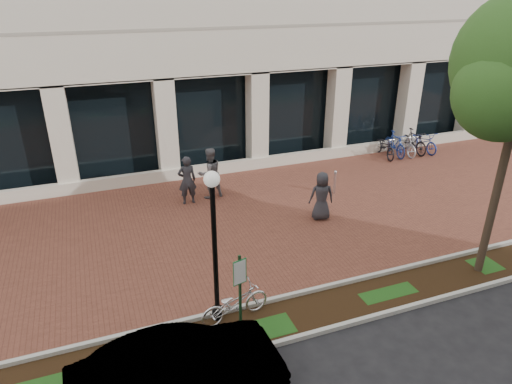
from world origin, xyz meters
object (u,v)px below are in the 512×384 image
object	(u,v)px
pedestrian_right	(322,196)
parking_sign	(240,287)
bike_rack_cluster	(404,143)
sedan_near_curb	(179,373)
lamppost	(214,240)
bollard	(335,182)
locked_bicycle	(235,303)
pedestrian_mid	(210,173)
pedestrian_left	(187,180)

from	to	relation	value
pedestrian_right	parking_sign	bearing A→B (deg)	60.26
bike_rack_cluster	sedan_near_curb	size ratio (longest dim) A/B	0.75
pedestrian_right	lamppost	bearing A→B (deg)	52.48
lamppost	bollard	size ratio (longest dim) A/B	4.01
lamppost	sedan_near_curb	distance (m)	2.91
locked_bicycle	pedestrian_mid	xyz separation A→B (m)	(1.35, 7.08, 0.52)
pedestrian_right	pedestrian_mid	bearing A→B (deg)	-30.13
bollard	lamppost	bearing A→B (deg)	-139.26
lamppost	bike_rack_cluster	bearing A→B (deg)	35.29
pedestrian_mid	sedan_near_curb	xyz separation A→B (m)	(-3.10, -8.96, -0.31)
parking_sign	pedestrian_right	size ratio (longest dim) A/B	1.30
lamppost	locked_bicycle	bearing A→B (deg)	-25.57
bike_rack_cluster	sedan_near_curb	distance (m)	16.84
locked_bicycle	sedan_near_curb	distance (m)	2.58
locked_bicycle	bike_rack_cluster	world-z (taller)	bike_rack_cluster
locked_bicycle	parking_sign	bearing A→B (deg)	163.28
pedestrian_left	locked_bicycle	bearing A→B (deg)	86.71
pedestrian_mid	bollard	distance (m)	4.87
parking_sign	bollard	distance (m)	8.85
lamppost	pedestrian_right	world-z (taller)	lamppost
lamppost	pedestrian_mid	size ratio (longest dim) A/B	1.96
pedestrian_right	bike_rack_cluster	bearing A→B (deg)	-132.20
locked_bicycle	pedestrian_left	world-z (taller)	pedestrian_left
lamppost	bike_rack_cluster	size ratio (longest dim) A/B	1.26
parking_sign	lamppost	distance (m)	1.21
pedestrian_mid	bike_rack_cluster	xyz separation A→B (m)	(10.11, 1.49, -0.46)
lamppost	pedestrian_right	distance (m)	6.32
bollard	sedan_near_curb	bearing A→B (deg)	-135.66
lamppost	bollard	world-z (taller)	lamppost
pedestrian_left	parking_sign	bearing A→B (deg)	86.40
parking_sign	sedan_near_curb	world-z (taller)	parking_sign
pedestrian_mid	bollard	bearing A→B (deg)	150.27
parking_sign	lamppost	xyz separation A→B (m)	(-0.31, 0.88, 0.77)
parking_sign	locked_bicycle	bearing A→B (deg)	68.90
pedestrian_right	sedan_near_curb	size ratio (longest dim) A/B	0.42
pedestrian_left	pedestrian_mid	distance (m)	0.96
lamppost	sedan_near_curb	world-z (taller)	lamppost
bike_rack_cluster	pedestrian_left	bearing A→B (deg)	-167.21
bollard	pedestrian_mid	bearing A→B (deg)	163.18
bollard	sedan_near_curb	world-z (taller)	sedan_near_curb
parking_sign	lamppost	size ratio (longest dim) A/B	0.58
pedestrian_mid	bollard	size ratio (longest dim) A/B	2.05
lamppost	bollard	distance (m)	8.59
parking_sign	pedestrian_mid	bearing A→B (deg)	65.22
lamppost	sedan_near_curb	bearing A→B (deg)	-123.34
locked_bicycle	pedestrian_right	xyz separation A→B (m)	(4.48, 3.99, 0.39)
pedestrian_left	pedestrian_right	world-z (taller)	pedestrian_left
lamppost	pedestrian_left	size ratio (longest dim) A/B	2.08
locked_bicycle	pedestrian_right	size ratio (longest dim) A/B	1.04
locked_bicycle	pedestrian_mid	bearing A→B (deg)	-20.77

